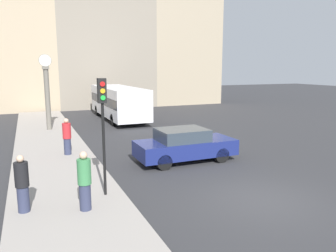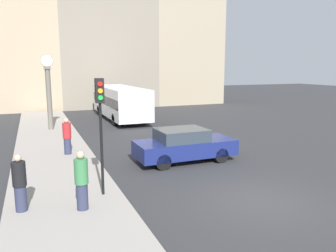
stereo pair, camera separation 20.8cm
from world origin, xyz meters
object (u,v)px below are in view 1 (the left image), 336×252
Objects in this scene: sedan_car at (185,145)px; street_clock at (47,93)px; pedestrian_green_hoodie at (85,181)px; bus_distant at (118,101)px; pedestrian_black_jacket at (22,184)px; pedestrian_red_top at (67,137)px; traffic_light_near at (103,113)px.

street_clock is (-5.16, 9.92, 1.77)m from sedan_car.
sedan_car is 6.30m from pedestrian_green_hoodie.
bus_distant reaches higher than sedan_car.
pedestrian_green_hoodie is at bearing -18.92° from pedestrian_black_jacket.
street_clock reaches higher than pedestrian_green_hoodie.
pedestrian_red_top is (1.89, 6.03, 0.03)m from pedestrian_black_jacket.
sedan_car is at bearing -91.83° from bus_distant.
street_clock is 2.95× the size of pedestrian_black_jacket.
bus_distant is 5.42× the size of pedestrian_red_top.
street_clock reaches higher than traffic_light_near.
pedestrian_green_hoodie reaches higher than sedan_car.
bus_distant reaches higher than pedestrian_green_hoodie.
traffic_light_near is at bearing -84.67° from pedestrian_red_top.
pedestrian_red_top is at bearing 95.33° from traffic_light_near.
pedestrian_black_jacket is (-6.68, -3.21, 0.20)m from sedan_car.
traffic_light_near is (-4.26, -2.85, 2.05)m from sedan_car.
sedan_car is 5.52m from traffic_light_near.
traffic_light_near is at bearing -106.26° from bus_distant.
pedestrian_green_hoodie is 1.01× the size of pedestrian_red_top.
pedestrian_green_hoodie reaches higher than pedestrian_black_jacket.
traffic_light_near is 3.07m from pedestrian_black_jacket.
pedestrian_red_top is at bearing 149.48° from sedan_car.
pedestrian_red_top is at bearing -116.68° from bus_distant.
bus_distant is at bearing 66.57° from pedestrian_black_jacket.
sedan_car is 2.58× the size of pedestrian_green_hoodie.
street_clock is (-0.91, 12.78, -0.28)m from traffic_light_near.
pedestrian_green_hoodie is 1.73m from pedestrian_black_jacket.
traffic_light_near is 12.81m from street_clock.
traffic_light_near is at bearing -146.16° from sedan_car.
street_clock is 13.31m from pedestrian_black_jacket.
traffic_light_near reaches higher than pedestrian_red_top.
traffic_light_near is 2.15× the size of pedestrian_green_hoodie.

